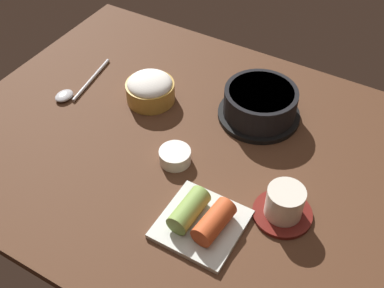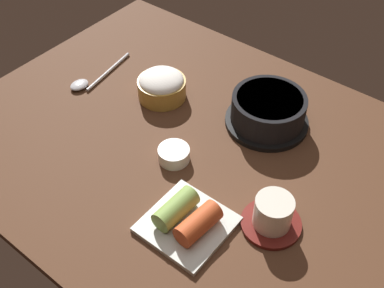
% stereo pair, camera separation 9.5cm
% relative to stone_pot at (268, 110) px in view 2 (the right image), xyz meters
% --- Properties ---
extents(dining_table, '(1.00, 0.76, 0.02)m').
position_rel_stone_pot_xyz_m(dining_table, '(-0.09, -0.15, -0.05)').
color(dining_table, '#4C2D1C').
rests_on(dining_table, ground).
extents(stone_pot, '(0.18, 0.18, 0.07)m').
position_rel_stone_pot_xyz_m(stone_pot, '(0.00, 0.00, 0.00)').
color(stone_pot, black).
rests_on(stone_pot, dining_table).
extents(rice_bowl, '(0.11, 0.11, 0.06)m').
position_rel_stone_pot_xyz_m(rice_bowl, '(-0.24, -0.07, -0.00)').
color(rice_bowl, '#B78C38').
rests_on(rice_bowl, dining_table).
extents(tea_cup_with_saucer, '(0.11, 0.11, 0.07)m').
position_rel_stone_pot_xyz_m(tea_cup_with_saucer, '(0.15, -0.22, -0.01)').
color(tea_cup_with_saucer, maroon).
rests_on(tea_cup_with_saucer, dining_table).
extents(banchan_cup_center, '(0.06, 0.06, 0.03)m').
position_rel_stone_pot_xyz_m(banchan_cup_center, '(-0.09, -0.21, -0.02)').
color(banchan_cup_center, white).
rests_on(banchan_cup_center, dining_table).
extents(kimchi_plate, '(0.14, 0.14, 0.05)m').
position_rel_stone_pot_xyz_m(kimchi_plate, '(0.03, -0.32, -0.02)').
color(kimchi_plate, silver).
rests_on(kimchi_plate, dining_table).
extents(spoon, '(0.05, 0.19, 0.01)m').
position_rel_stone_pot_xyz_m(spoon, '(-0.41, -0.14, -0.03)').
color(spoon, '#B7B7BC').
rests_on(spoon, dining_table).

